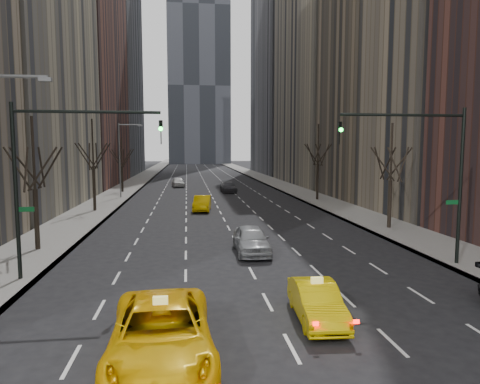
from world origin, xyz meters
name	(u,v)px	position (x,y,z in m)	size (l,w,h in m)	color
sidewalk_left	(136,182)	(-12.25, 70.00, 0.07)	(4.50, 320.00, 0.15)	slate
sidewalk_right	(270,181)	(12.25, 70.00, 0.07)	(4.50, 320.00, 0.15)	slate
bld_left_far	(72,50)	(-21.50, 66.00, 22.00)	(14.00, 28.00, 44.00)	brown
bld_left_deep	(105,44)	(-21.50, 96.00, 30.00)	(14.00, 30.00, 60.00)	#5C5C60
bld_right_far	(331,36)	(21.50, 64.00, 25.00)	(14.00, 28.00, 50.00)	tan
bld_right_deep	(289,53)	(21.50, 95.00, 29.00)	(14.00, 30.00, 58.00)	#5C5C60
tower_far	(198,13)	(2.00, 170.00, 60.00)	(24.00, 24.00, 120.00)	black
tree_lw_b	(35,189)	(-12.00, 18.00, 3.72)	(3.36, 3.50, 7.82)	black
tree_lw_c	(94,170)	(-12.00, 34.00, 4.04)	(3.36, 3.50, 8.74)	black
tree_lw_d	(122,167)	(-12.00, 52.00, 3.56)	(3.36, 3.50, 7.36)	black
tree_rw_b	(390,180)	(12.00, 22.00, 3.72)	(3.36, 3.50, 7.82)	black
tree_rw_c	(318,166)	(12.00, 40.00, 4.04)	(3.36, 3.50, 8.74)	black
traffic_mast_left	(54,162)	(-9.11, 12.00, 5.49)	(6.69, 0.39, 8.00)	black
traffic_mast_right	(431,161)	(9.11, 12.00, 5.49)	(6.69, 0.39, 8.00)	black
streetlight_far	(123,152)	(-10.84, 45.00, 5.62)	(2.83, 0.22, 9.00)	slate
taxi_suv	(161,334)	(-3.90, 3.56, 0.87)	(2.90, 6.28, 1.75)	#FFC205
taxi_sedan	(317,302)	(1.40, 6.02, 0.67)	(1.42, 4.09, 1.35)	#E4C304
silver_sedan_ahead	(251,240)	(0.56, 16.00, 0.80)	(1.88, 4.68, 1.60)	#919498
far_taxi	(202,203)	(-1.69, 33.44, 0.74)	(1.57, 4.51, 1.48)	#F6C105
far_suv_grey	(228,187)	(2.58, 50.88, 0.70)	(1.97, 4.85, 1.41)	#333338
far_car_white	(178,182)	(-4.55, 60.38, 0.76)	(1.79, 4.46, 1.52)	silver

